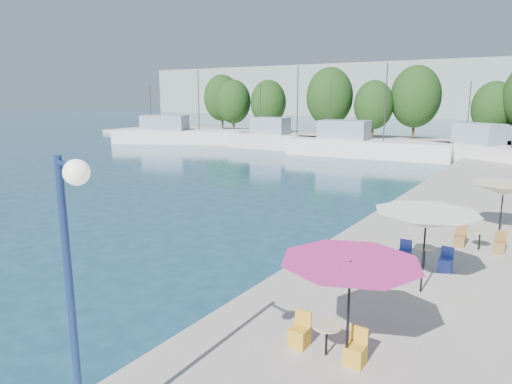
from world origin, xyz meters
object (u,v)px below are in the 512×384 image
Objects in this scene: street_lamp at (73,258)px; umbrella_white at (426,220)px; trawler_03 at (363,147)px; umbrella_cream at (504,190)px; trawler_02 at (283,140)px; umbrella_pink at (350,273)px; trawler_04 at (493,153)px; trawler_01 at (182,135)px.

umbrella_white is at bearing 90.71° from street_lamp.
street_lamp is at bearing -81.42° from trawler_03.
street_lamp is at bearing -103.20° from umbrella_cream.
trawler_02 is at bearing 134.56° from umbrella_cream.
umbrella_cream is at bearing 80.95° from umbrella_white.
trawler_02 reaches higher than street_lamp.
umbrella_pink reaches higher than umbrella_cream.
umbrella_pink is 0.61× the size of street_lamp.
trawler_04 is 44.48m from street_lamp.
trawler_03 is 30.00m from umbrella_cream.
trawler_01 is at bearing 174.01° from trawler_03.
umbrella_cream is at bearing -56.51° from trawler_01.
trawler_01 is 38.36m from trawler_04.
trawler_04 is 26.79m from umbrella_cream.
trawler_01 is at bearing 136.13° from umbrella_pink.
trawler_03 reaches higher than umbrella_white.
trawler_03 is 1.26× the size of trawler_04.
trawler_04 is at bearing 106.08° from street_lamp.
umbrella_cream is (3.26, -26.55, 1.46)m from trawler_04.
street_lamp is (22.13, -44.54, 3.02)m from trawler_02.
trawler_04 is 4.56× the size of umbrella_pink.
trawler_01 is 6.49× the size of umbrella_pink.
trawler_01 is at bearing -148.94° from trawler_04.
trawler_04 is 5.19× the size of umbrella_cream.
street_lamp is (-0.93, -44.37, 3.02)m from trawler_04.
trawler_04 is 2.76× the size of street_lamp.
trawler_02 and trawler_04 have the same top height.
umbrella_cream is (26.31, -26.72, 1.46)m from trawler_02.
trawler_04 is at bearing -1.54° from trawler_03.
trawler_03 reaches higher than street_lamp.
trawler_01 is 52.41m from umbrella_white.
umbrella_pink is at bearing -58.46° from trawler_04.
umbrella_white is at bearing -59.80° from trawler_02.
trawler_02 is 42.93m from umbrella_white.
umbrella_white is at bearing -64.86° from trawler_01.
umbrella_white is (25.02, -34.83, 1.81)m from trawler_02.
trawler_01 is at bearing 148.20° from street_lamp.
trawler_04 is 34.77m from umbrella_white.
trawler_02 is 10.65m from trawler_03.
trawler_03 is at bearing 110.04° from umbrella_pink.
trawler_03 is 44.94m from street_lamp.
trawler_03 and trawler_04 have the same top height.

